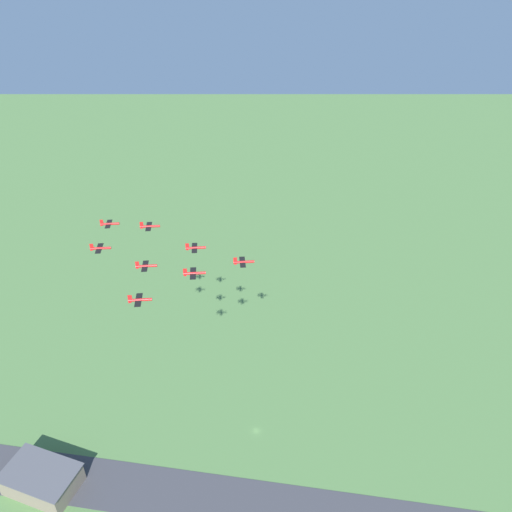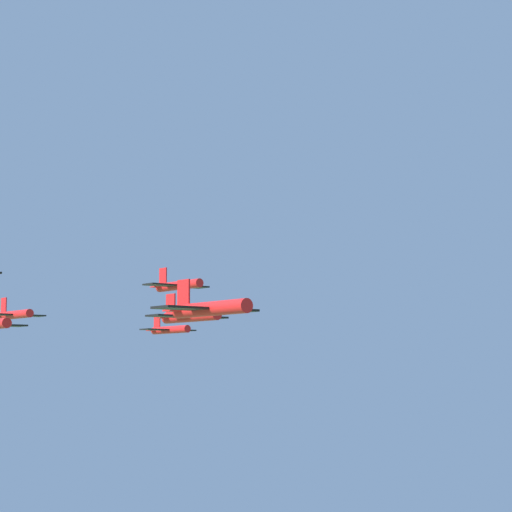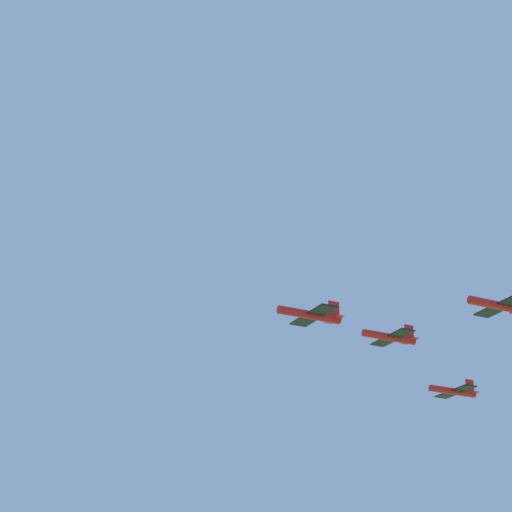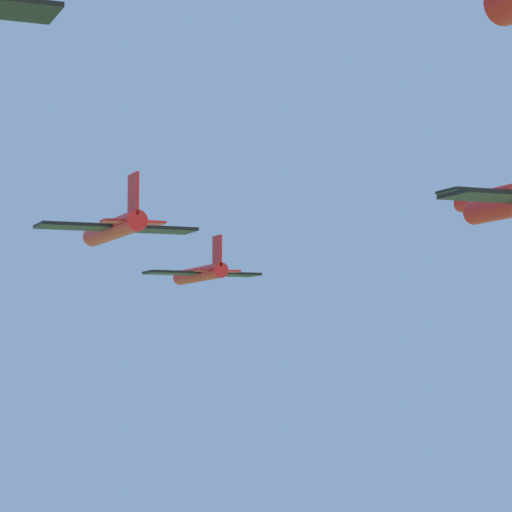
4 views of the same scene
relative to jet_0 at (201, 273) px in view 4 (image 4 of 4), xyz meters
The scene contains 3 objects.
jet_0 is the anchor object (origin of this frame).
jet_1 21.46m from the jet_0, behind, with size 7.92×7.73×2.71m.
jet_2 21.72m from the jet_0, 125.15° to the right, with size 7.92×7.73×2.71m.
Camera 4 is at (-66.59, -55.34, 159.10)m, focal length 85.00 mm.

